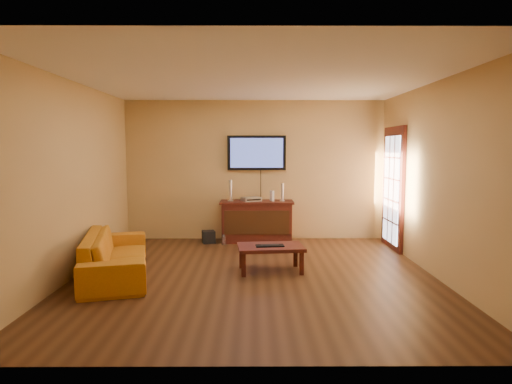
{
  "coord_description": "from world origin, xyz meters",
  "views": [
    {
      "loc": [
        -0.01,
        -5.83,
        1.78
      ],
      "look_at": [
        0.02,
        0.8,
        1.1
      ],
      "focal_mm": 30.0,
      "sensor_mm": 36.0,
      "label": 1
    }
  ],
  "objects_px": {
    "speaker_left": "(230,191)",
    "keyboard": "(270,246)",
    "speaker_right": "(282,193)",
    "av_receiver": "(251,199)",
    "bottle": "(224,240)",
    "subwoofer": "(209,237)",
    "media_console": "(257,221)",
    "game_console": "(272,196)",
    "television": "(257,153)",
    "coffee_table": "(271,249)",
    "sofa": "(116,247)"
  },
  "relations": [
    {
      "from": "speaker_right",
      "to": "game_console",
      "type": "distance_m",
      "value": 0.2
    },
    {
      "from": "media_console",
      "to": "keyboard",
      "type": "distance_m",
      "value": 2.06
    },
    {
      "from": "speaker_right",
      "to": "television",
      "type": "bearing_deg",
      "value": 154.48
    },
    {
      "from": "speaker_left",
      "to": "subwoofer",
      "type": "relative_size",
      "value": 1.75
    },
    {
      "from": "av_receiver",
      "to": "subwoofer",
      "type": "relative_size",
      "value": 1.48
    },
    {
      "from": "television",
      "to": "coffee_table",
      "type": "xyz_separation_m",
      "value": [
        0.19,
        -2.23,
        -1.36
      ]
    },
    {
      "from": "television",
      "to": "media_console",
      "type": "bearing_deg",
      "value": -90.0
    },
    {
      "from": "sofa",
      "to": "speaker_right",
      "type": "height_order",
      "value": "speaker_right"
    },
    {
      "from": "coffee_table",
      "to": "bottle",
      "type": "bearing_deg",
      "value": 115.09
    },
    {
      "from": "media_console",
      "to": "av_receiver",
      "type": "bearing_deg",
      "value": -169.43
    },
    {
      "from": "media_console",
      "to": "subwoofer",
      "type": "distance_m",
      "value": 0.96
    },
    {
      "from": "speaker_left",
      "to": "speaker_right",
      "type": "xyz_separation_m",
      "value": [
        0.98,
        0.01,
        -0.03
      ]
    },
    {
      "from": "speaker_right",
      "to": "bottle",
      "type": "distance_m",
      "value": 1.41
    },
    {
      "from": "media_console",
      "to": "bottle",
      "type": "bearing_deg",
      "value": -154.89
    },
    {
      "from": "bottle",
      "to": "keyboard",
      "type": "distance_m",
      "value": 1.96
    },
    {
      "from": "media_console",
      "to": "speaker_right",
      "type": "xyz_separation_m",
      "value": [
        0.49,
        -0.01,
        0.54
      ]
    },
    {
      "from": "av_receiver",
      "to": "game_console",
      "type": "distance_m",
      "value": 0.4
    },
    {
      "from": "media_console",
      "to": "speaker_right",
      "type": "height_order",
      "value": "speaker_right"
    },
    {
      "from": "television",
      "to": "speaker_left",
      "type": "bearing_deg",
      "value": -153.92
    },
    {
      "from": "sofa",
      "to": "game_console",
      "type": "bearing_deg",
      "value": -60.14
    },
    {
      "from": "game_console",
      "to": "media_console",
      "type": "bearing_deg",
      "value": 166.37
    },
    {
      "from": "sofa",
      "to": "speaker_left",
      "type": "distance_m",
      "value": 2.7
    },
    {
      "from": "speaker_right",
      "to": "subwoofer",
      "type": "xyz_separation_m",
      "value": [
        -1.4,
        -0.11,
        -0.82
      ]
    },
    {
      "from": "media_console",
      "to": "subwoofer",
      "type": "height_order",
      "value": "media_console"
    },
    {
      "from": "subwoofer",
      "to": "media_console",
      "type": "bearing_deg",
      "value": -7.8
    },
    {
      "from": "coffee_table",
      "to": "av_receiver",
      "type": "bearing_deg",
      "value": 98.5
    },
    {
      "from": "coffee_table",
      "to": "keyboard",
      "type": "relative_size",
      "value": 2.39
    },
    {
      "from": "media_console",
      "to": "sofa",
      "type": "xyz_separation_m",
      "value": [
        -1.98,
        -2.2,
        0.01
      ]
    },
    {
      "from": "speaker_left",
      "to": "keyboard",
      "type": "height_order",
      "value": "speaker_left"
    },
    {
      "from": "speaker_left",
      "to": "keyboard",
      "type": "xyz_separation_m",
      "value": [
        0.67,
        -2.03,
        -0.58
      ]
    },
    {
      "from": "television",
      "to": "speaker_left",
      "type": "distance_m",
      "value": 0.91
    },
    {
      "from": "media_console",
      "to": "speaker_left",
      "type": "height_order",
      "value": "speaker_left"
    },
    {
      "from": "speaker_right",
      "to": "av_receiver",
      "type": "xyz_separation_m",
      "value": [
        -0.59,
        -0.01,
        -0.12
      ]
    },
    {
      "from": "subwoofer",
      "to": "game_console",
      "type": "bearing_deg",
      "value": -8.77
    },
    {
      "from": "television",
      "to": "sofa",
      "type": "distance_m",
      "value": 3.39
    },
    {
      "from": "speaker_left",
      "to": "av_receiver",
      "type": "distance_m",
      "value": 0.42
    },
    {
      "from": "coffee_table",
      "to": "game_console",
      "type": "bearing_deg",
      "value": 87.12
    },
    {
      "from": "coffee_table",
      "to": "subwoofer",
      "type": "distance_m",
      "value": 2.19
    },
    {
      "from": "media_console",
      "to": "speaker_right",
      "type": "distance_m",
      "value": 0.73
    },
    {
      "from": "game_console",
      "to": "subwoofer",
      "type": "xyz_separation_m",
      "value": [
        -1.2,
        -0.14,
        -0.77
      ]
    },
    {
      "from": "av_receiver",
      "to": "speaker_left",
      "type": "bearing_deg",
      "value": 155.32
    },
    {
      "from": "speaker_left",
      "to": "subwoofer",
      "type": "xyz_separation_m",
      "value": [
        -0.41,
        -0.1,
        -0.85
      ]
    },
    {
      "from": "subwoofer",
      "to": "speaker_left",
      "type": "bearing_deg",
      "value": -1.74
    },
    {
      "from": "television",
      "to": "av_receiver",
      "type": "relative_size",
      "value": 3.33
    },
    {
      "from": "speaker_right",
      "to": "bottle",
      "type": "height_order",
      "value": "speaker_right"
    },
    {
      "from": "media_console",
      "to": "game_console",
      "type": "height_order",
      "value": "game_console"
    },
    {
      "from": "media_console",
      "to": "keyboard",
      "type": "bearing_deg",
      "value": -85.08
    },
    {
      "from": "television",
      "to": "speaker_left",
      "type": "relative_size",
      "value": 2.81
    },
    {
      "from": "coffee_table",
      "to": "subwoofer",
      "type": "bearing_deg",
      "value": 120.29
    },
    {
      "from": "keyboard",
      "to": "av_receiver",
      "type": "bearing_deg",
      "value": 97.92
    }
  ]
}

